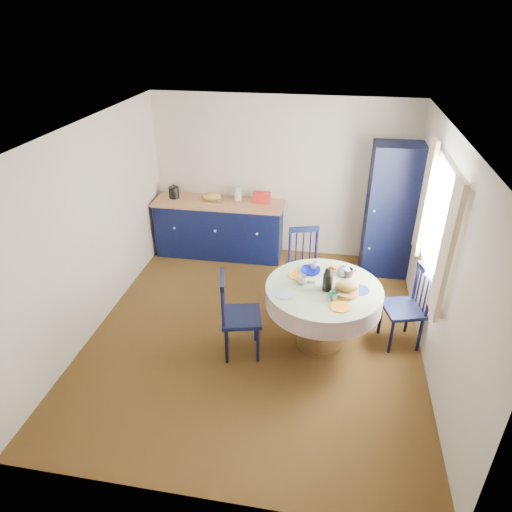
{
  "coord_description": "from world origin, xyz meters",
  "views": [
    {
      "loc": [
        0.8,
        -4.49,
        3.61
      ],
      "look_at": [
        -0.03,
        0.2,
        0.98
      ],
      "focal_mm": 32.0,
      "sensor_mm": 36.0,
      "label": 1
    }
  ],
  "objects_px": {
    "cobalt_bowl": "(311,271)",
    "mug_a": "(303,280)",
    "pantry_cabinet": "(391,211)",
    "mug_c": "(348,273)",
    "chair_left": "(237,315)",
    "chair_far": "(305,266)",
    "mug_b": "(333,296)",
    "chair_right": "(407,307)",
    "kitchen_counter": "(220,227)",
    "dining_table": "(324,296)",
    "mug_d": "(313,265)"
  },
  "relations": [
    {
      "from": "chair_left",
      "to": "mug_c",
      "type": "height_order",
      "value": "chair_left"
    },
    {
      "from": "pantry_cabinet",
      "to": "mug_d",
      "type": "height_order",
      "value": "pantry_cabinet"
    },
    {
      "from": "mug_b",
      "to": "mug_d",
      "type": "height_order",
      "value": "mug_d"
    },
    {
      "from": "mug_c",
      "to": "mug_b",
      "type": "bearing_deg",
      "value": -106.31
    },
    {
      "from": "dining_table",
      "to": "cobalt_bowl",
      "type": "distance_m",
      "value": 0.36
    },
    {
      "from": "chair_left",
      "to": "cobalt_bowl",
      "type": "xyz_separation_m",
      "value": [
        0.78,
        0.6,
        0.31
      ]
    },
    {
      "from": "dining_table",
      "to": "cobalt_bowl",
      "type": "height_order",
      "value": "dining_table"
    },
    {
      "from": "chair_left",
      "to": "mug_a",
      "type": "relative_size",
      "value": 8.54
    },
    {
      "from": "chair_right",
      "to": "mug_b",
      "type": "xyz_separation_m",
      "value": [
        -0.87,
        -0.44,
        0.34
      ]
    },
    {
      "from": "mug_a",
      "to": "chair_far",
      "type": "bearing_deg",
      "value": 91.95
    },
    {
      "from": "dining_table",
      "to": "mug_c",
      "type": "xyz_separation_m",
      "value": [
        0.25,
        0.27,
        0.18
      ]
    },
    {
      "from": "kitchen_counter",
      "to": "chair_far",
      "type": "relative_size",
      "value": 2.02
    },
    {
      "from": "dining_table",
      "to": "mug_b",
      "type": "bearing_deg",
      "value": -67.09
    },
    {
      "from": "mug_b",
      "to": "mug_c",
      "type": "bearing_deg",
      "value": 73.69
    },
    {
      "from": "pantry_cabinet",
      "to": "mug_c",
      "type": "distance_m",
      "value": 1.76
    },
    {
      "from": "kitchen_counter",
      "to": "mug_d",
      "type": "height_order",
      "value": "kitchen_counter"
    },
    {
      "from": "chair_right",
      "to": "mug_d",
      "type": "xyz_separation_m",
      "value": [
        -1.12,
        0.18,
        0.34
      ]
    },
    {
      "from": "dining_table",
      "to": "chair_left",
      "type": "height_order",
      "value": "dining_table"
    },
    {
      "from": "dining_table",
      "to": "mug_a",
      "type": "relative_size",
      "value": 10.9
    },
    {
      "from": "kitchen_counter",
      "to": "mug_a",
      "type": "xyz_separation_m",
      "value": [
        1.49,
        -2.0,
        0.38
      ]
    },
    {
      "from": "chair_right",
      "to": "mug_a",
      "type": "relative_size",
      "value": 8.3
    },
    {
      "from": "cobalt_bowl",
      "to": "mug_a",
      "type": "bearing_deg",
      "value": -108.11
    },
    {
      "from": "dining_table",
      "to": "mug_a",
      "type": "bearing_deg",
      "value": 172.37
    },
    {
      "from": "kitchen_counter",
      "to": "chair_right",
      "type": "height_order",
      "value": "kitchen_counter"
    },
    {
      "from": "pantry_cabinet",
      "to": "chair_left",
      "type": "relative_size",
      "value": 1.89
    },
    {
      "from": "chair_right",
      "to": "cobalt_bowl",
      "type": "xyz_separation_m",
      "value": [
        -1.14,
        0.07,
        0.32
      ]
    },
    {
      "from": "pantry_cabinet",
      "to": "chair_far",
      "type": "xyz_separation_m",
      "value": [
        -1.14,
        -0.97,
        -0.47
      ]
    },
    {
      "from": "dining_table",
      "to": "chair_far",
      "type": "relative_size",
      "value": 1.31
    },
    {
      "from": "kitchen_counter",
      "to": "mug_a",
      "type": "relative_size",
      "value": 16.85
    },
    {
      "from": "mug_d",
      "to": "kitchen_counter",
      "type": "bearing_deg",
      "value": 133.99
    },
    {
      "from": "mug_a",
      "to": "mug_d",
      "type": "xyz_separation_m",
      "value": [
        0.1,
        0.35,
        0.0
      ]
    },
    {
      "from": "kitchen_counter",
      "to": "cobalt_bowl",
      "type": "xyz_separation_m",
      "value": [
        1.57,
        -1.75,
        0.36
      ]
    },
    {
      "from": "dining_table",
      "to": "cobalt_bowl",
      "type": "xyz_separation_m",
      "value": [
        -0.18,
        0.28,
        0.15
      ]
    },
    {
      "from": "mug_a",
      "to": "mug_d",
      "type": "height_order",
      "value": "mug_d"
    },
    {
      "from": "kitchen_counter",
      "to": "pantry_cabinet",
      "type": "relative_size",
      "value": 1.04
    },
    {
      "from": "chair_far",
      "to": "mug_b",
      "type": "relative_size",
      "value": 9.93
    },
    {
      "from": "pantry_cabinet",
      "to": "chair_right",
      "type": "xyz_separation_m",
      "value": [
        0.11,
        -1.71,
        -0.47
      ]
    },
    {
      "from": "kitchen_counter",
      "to": "chair_left",
      "type": "height_order",
      "value": "kitchen_counter"
    },
    {
      "from": "chair_right",
      "to": "mug_c",
      "type": "height_order",
      "value": "chair_right"
    },
    {
      "from": "mug_a",
      "to": "mug_d",
      "type": "bearing_deg",
      "value": 73.92
    },
    {
      "from": "pantry_cabinet",
      "to": "cobalt_bowl",
      "type": "height_order",
      "value": "pantry_cabinet"
    },
    {
      "from": "cobalt_bowl",
      "to": "pantry_cabinet",
      "type": "bearing_deg",
      "value": 57.86
    },
    {
      "from": "chair_left",
      "to": "pantry_cabinet",
      "type": "bearing_deg",
      "value": -52.64
    },
    {
      "from": "chair_right",
      "to": "mug_b",
      "type": "distance_m",
      "value": 1.03
    },
    {
      "from": "chair_left",
      "to": "mug_b",
      "type": "relative_size",
      "value": 10.16
    },
    {
      "from": "mug_b",
      "to": "cobalt_bowl",
      "type": "distance_m",
      "value": 0.59
    },
    {
      "from": "chair_far",
      "to": "mug_c",
      "type": "bearing_deg",
      "value": -69.25
    },
    {
      "from": "dining_table",
      "to": "chair_far",
      "type": "xyz_separation_m",
      "value": [
        -0.29,
        0.95,
        -0.17
      ]
    },
    {
      "from": "mug_a",
      "to": "cobalt_bowl",
      "type": "xyz_separation_m",
      "value": [
        0.08,
        0.24,
        -0.02
      ]
    },
    {
      "from": "chair_left",
      "to": "mug_b",
      "type": "bearing_deg",
      "value": -99.38
    }
  ]
}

